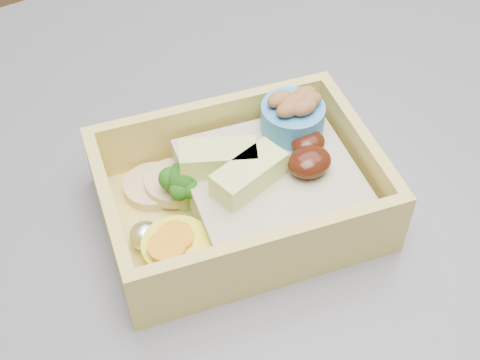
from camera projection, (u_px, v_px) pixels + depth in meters
bento_box at (247, 188)px, 0.46m from camera, size 0.21×0.17×0.07m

